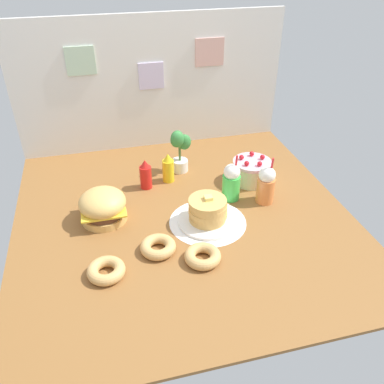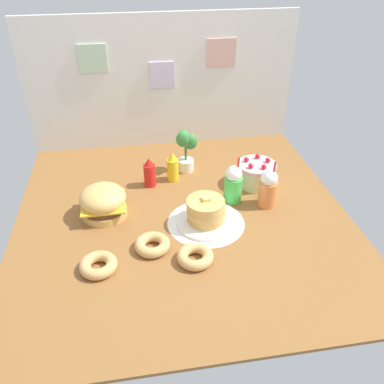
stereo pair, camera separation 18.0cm
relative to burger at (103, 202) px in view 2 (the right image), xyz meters
name	(u,v)px [view 2 (the right image)]	position (x,y,z in m)	size (l,w,h in m)	color
ground_plane	(183,217)	(0.49, -0.09, -0.11)	(2.08, 2.09, 0.02)	brown
back_wall	(163,82)	(0.49, 0.95, 0.42)	(2.08, 0.04, 1.03)	silver
doily_mat	(206,223)	(0.62, -0.19, -0.10)	(0.48, 0.48, 0.00)	white
burger	(103,202)	(0.00, 0.00, 0.00)	(0.29, 0.29, 0.21)	#DBA859
pancake_stack	(206,213)	(0.61, -0.19, -0.02)	(0.37, 0.37, 0.19)	white
layer_cake	(256,174)	(1.05, 0.20, -0.01)	(0.27, 0.27, 0.20)	beige
ketchup_bottle	(150,173)	(0.31, 0.30, 0.00)	(0.08, 0.08, 0.22)	red
mustard_bottle	(173,167)	(0.48, 0.35, 0.00)	(0.08, 0.08, 0.22)	yellow
cream_soda_cup	(233,184)	(0.84, 0.03, 0.03)	(0.12, 0.12, 0.33)	green
orange_float_cup	(268,188)	(1.04, -0.06, 0.03)	(0.12, 0.12, 0.33)	orange
donut_pink_glaze	(98,265)	(-0.02, -0.49, -0.07)	(0.20, 0.20, 0.06)	tan
donut_chocolate	(152,244)	(0.27, -0.37, -0.07)	(0.20, 0.20, 0.06)	tan
donut_vanilla	(195,256)	(0.49, -0.51, -0.07)	(0.20, 0.20, 0.06)	tan
potted_plant	(186,149)	(0.59, 0.47, 0.08)	(0.16, 0.13, 0.33)	white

